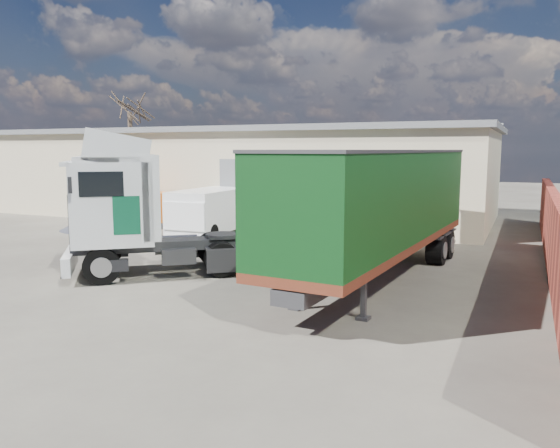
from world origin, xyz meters
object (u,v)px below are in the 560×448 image
at_px(tractor_unit, 142,214).
at_px(orange_skip, 145,211).
at_px(box_trailer, 381,202).
at_px(panel_van, 211,211).
at_px(bare_tree, 129,100).

xyz_separation_m(tractor_unit, orange_skip, (-7.17, 9.25, -1.19)).
xyz_separation_m(box_trailer, orange_skip, (-14.50, 7.01, -1.68)).
xyz_separation_m(panel_van, orange_skip, (-4.72, 1.05, -0.33)).
distance_m(tractor_unit, box_trailer, 7.68).
xyz_separation_m(bare_tree, panel_van, (14.72, -12.19, -6.80)).
distance_m(panel_van, orange_skip, 4.85).
height_order(tractor_unit, orange_skip, tractor_unit).
relative_size(box_trailer, orange_skip, 3.77).
distance_m(bare_tree, box_trailer, 30.97).
bearing_deg(box_trailer, orange_skip, 158.29).
relative_size(bare_tree, tractor_unit, 1.37).
bearing_deg(orange_skip, box_trailer, -11.73).
relative_size(bare_tree, panel_van, 1.77).
bearing_deg(bare_tree, tractor_unit, -49.89).
xyz_separation_m(bare_tree, box_trailer, (24.50, -18.15, -5.44)).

